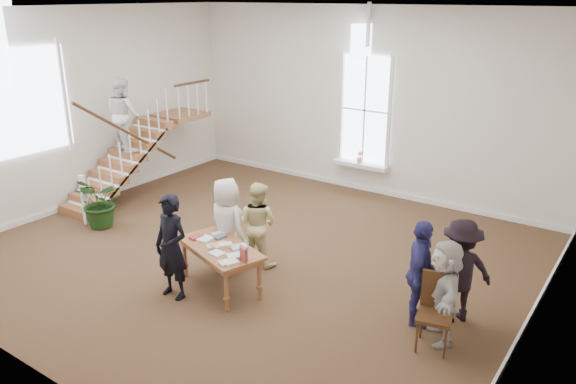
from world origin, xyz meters
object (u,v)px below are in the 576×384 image
Objects in this scene: woman_cluster_c at (444,291)px; side_chair at (436,306)px; police_officer at (171,247)px; woman_cluster_a at (420,273)px; elderly_woman at (227,225)px; woman_cluster_b at (460,271)px; library_table at (220,251)px; person_yellow at (258,224)px; floor_plant at (101,203)px.

woman_cluster_c is 1.41× the size of side_chair.
police_officer is 3.91m from woman_cluster_a.
elderly_woman is 4.01m from woman_cluster_b.
woman_cluster_a is (3.59, 1.53, -0.05)m from police_officer.
woman_cluster_b is (0.45, 0.45, -0.01)m from woman_cluster_a.
woman_cluster_b is (3.58, 1.34, 0.14)m from library_table.
woman_cluster_b is (3.64, 0.23, 0.03)m from person_yellow.
library_table is 1.02× the size of police_officer.
police_officer is 4.50m from woman_cluster_b.
police_officer is at bearing 96.28° from woman_cluster_a.
person_yellow reaches higher than library_table.
woman_cluster_c reaches higher than library_table.
woman_cluster_a is at bearing 2.98° from floor_plant.
woman_cluster_c is at bearing 46.79° from woman_cluster_b.
library_table is 3.83m from woman_cluster_b.
library_table is at bearing -22.75° from woman_cluster_b.
woman_cluster_a reaches higher than woman_cluster_c.
police_officer is 1.08× the size of woman_cluster_b.
woman_cluster_c reaches higher than side_chair.
woman_cluster_a reaches higher than floor_plant.
library_table is at bearing 90.18° from person_yellow.
police_officer is at bearing -106.63° from library_table.
elderly_woman reaches higher than library_table.
person_yellow is 3.67m from woman_cluster_c.
person_yellow is (0.40, 1.75, -0.10)m from police_officer.
side_chair is at bearing 26.54° from library_table.
police_officer is 4.26m from woman_cluster_c.
library_table is at bearing 132.40° from elderly_woman.
library_table is at bearing -7.83° from floor_plant.
floor_plant is at bearing 160.75° from police_officer.
woman_cluster_a is at bearing 23.10° from police_officer.
woman_cluster_b reaches higher than person_yellow.
woman_cluster_a is 0.50m from woman_cluster_c.
library_table is 3.59m from side_chair.
woman_cluster_c is 0.26m from side_chair.
woman_cluster_b is 0.65m from woman_cluster_c.
side_chair is (-0.02, -0.85, -0.20)m from woman_cluster_b.
police_officer is 1.06× the size of woman_cluster_a.
police_officer reaches higher than woman_cluster_b.
person_yellow reaches higher than side_chair.
elderly_woman is at bearing 77.81° from woman_cluster_a.
library_table is 3.65m from woman_cluster_c.
side_chair is at bearing 45.35° from woman_cluster_b.
elderly_woman is at bearing 165.19° from side_chair.
police_officer is 1.14× the size of woman_cluster_c.
elderly_woman reaches higher than floor_plant.
woman_cluster_a is 0.64m from woman_cluster_b.
police_officer is at bearing -177.36° from side_chair.
floor_plant is at bearing 5.80° from person_yellow.
police_officer reaches higher than person_yellow.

